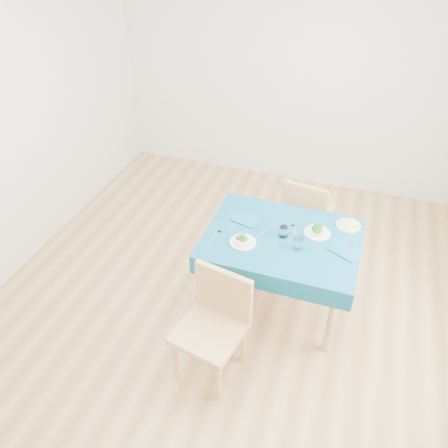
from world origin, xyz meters
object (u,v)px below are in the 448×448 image
(table, at_px, (278,272))
(bowl_near, at_px, (243,240))
(chair_far, at_px, (309,205))
(bowl_far, at_px, (317,230))
(chair_near, at_px, (209,320))
(side_plate, at_px, (348,225))

(table, bearing_deg, bowl_near, -147.72)
(chair_far, xyz_separation_m, bowl_far, (0.16, -0.71, 0.26))
(chair_near, bearing_deg, table, 79.60)
(table, xyz_separation_m, chair_far, (0.08, 0.84, 0.15))
(chair_far, bearing_deg, side_plate, 134.83)
(chair_near, bearing_deg, bowl_far, 69.88)
(bowl_far, relative_size, side_plate, 1.05)
(table, bearing_deg, bowl_far, 27.86)
(chair_near, height_order, bowl_near, chair_near)
(bowl_near, distance_m, side_plate, 0.88)
(table, xyz_separation_m, bowl_near, (-0.27, -0.17, 0.41))
(chair_near, relative_size, chair_far, 1.05)
(chair_near, height_order, chair_far, chair_near)
(chair_far, bearing_deg, table, 92.85)
(chair_far, relative_size, bowl_near, 5.18)
(table, relative_size, side_plate, 6.00)
(bowl_far, bearing_deg, chair_far, 103.04)
(table, distance_m, side_plate, 0.68)
(chair_far, xyz_separation_m, bowl_near, (-0.35, -1.01, 0.26))
(chair_far, relative_size, side_plate, 5.37)
(side_plate, bearing_deg, chair_near, -125.11)
(table, distance_m, bowl_near, 0.52)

